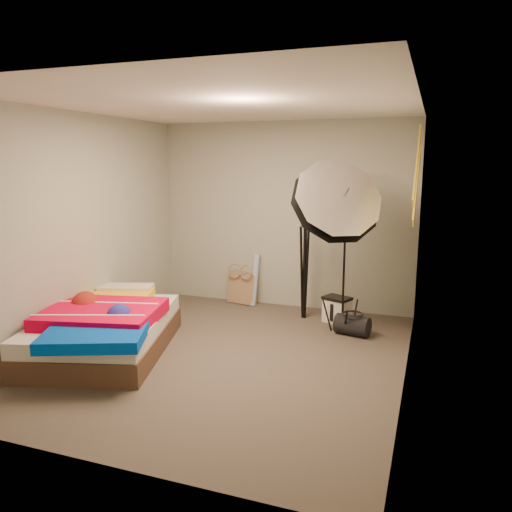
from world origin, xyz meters
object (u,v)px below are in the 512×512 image
at_px(camera_case, 337,311).
at_px(bed, 104,327).
at_px(tote_bag, 243,289).
at_px(camera_tripod, 305,261).
at_px(wrapping_roll, 255,280).
at_px(duffel_bag, 352,325).
at_px(photo_umbrella, 335,204).

height_order(camera_case, bed, bed).
relative_size(tote_bag, camera_tripod, 0.32).
distance_m(tote_bag, wrapping_roll, 0.24).
height_order(camera_case, duffel_bag, camera_case).
bearing_deg(tote_bag, photo_umbrella, -21.59).
xyz_separation_m(camera_case, camera_tripod, (-0.43, 0.05, 0.60)).
xyz_separation_m(tote_bag, wrapping_roll, (0.19, -0.03, 0.15)).
bearing_deg(tote_bag, camera_case, -5.52).
relative_size(tote_bag, camera_case, 1.39).
xyz_separation_m(tote_bag, bed, (-0.70, -2.21, 0.06)).
bearing_deg(camera_tripod, tote_bag, 159.33).
distance_m(wrapping_roll, bed, 2.36).
height_order(tote_bag, bed, bed).
xyz_separation_m(tote_bag, duffel_bag, (1.67, -0.82, -0.09)).
bearing_deg(camera_tripod, camera_case, -6.13).
xyz_separation_m(wrapping_roll, camera_tripod, (0.79, -0.34, 0.39)).
height_order(duffel_bag, camera_tripod, camera_tripod).
xyz_separation_m(tote_bag, photo_umbrella, (1.45, -0.92, 1.30)).
xyz_separation_m(wrapping_roll, camera_case, (1.22, -0.39, -0.21)).
bearing_deg(bed, photo_umbrella, 30.92).
relative_size(camera_case, camera_tripod, 0.23).
relative_size(duffel_bag, photo_umbrella, 0.18).
bearing_deg(photo_umbrella, bed, -149.08).
distance_m(duffel_bag, camera_tripod, 1.04).
distance_m(tote_bag, camera_tripod, 1.18).
bearing_deg(duffel_bag, camera_tripod, 158.26).
distance_m(duffel_bag, photo_umbrella, 1.42).
bearing_deg(camera_case, tote_bag, -173.20).
xyz_separation_m(tote_bag, camera_case, (1.41, -0.42, -0.06)).
distance_m(tote_bag, duffel_bag, 1.87).
bearing_deg(camera_tripod, duffel_bag, -33.10).
distance_m(tote_bag, bed, 2.32).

